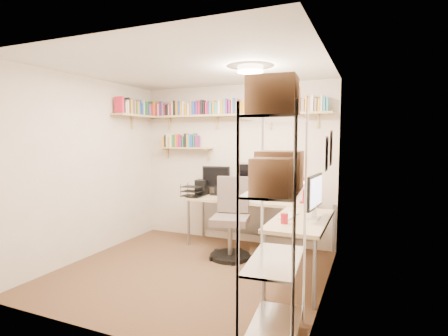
# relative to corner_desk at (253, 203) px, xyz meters

# --- Properties ---
(ground) EXTENTS (3.20, 3.20, 0.00)m
(ground) POSITION_rel_corner_desk_xyz_m (-0.49, -0.96, -0.74)
(ground) COLOR #4D3421
(ground) RESTS_ON ground
(room_shell) EXTENTS (3.24, 3.04, 2.52)m
(room_shell) POSITION_rel_corner_desk_xyz_m (-0.49, -0.96, 0.81)
(room_shell) COLOR beige
(room_shell) RESTS_ON ground
(wall_shelves) EXTENTS (3.12, 1.09, 0.80)m
(wall_shelves) POSITION_rel_corner_desk_xyz_m (-0.92, 0.32, 1.30)
(wall_shelves) COLOR tan
(wall_shelves) RESTS_ON ground
(corner_desk) EXTENTS (2.29, 1.94, 1.29)m
(corner_desk) POSITION_rel_corner_desk_xyz_m (0.00, 0.00, 0.00)
(corner_desk) COLOR beige
(corner_desk) RESTS_ON ground
(office_chair) EXTENTS (0.60, 0.60, 1.12)m
(office_chair) POSITION_rel_corner_desk_xyz_m (-0.24, -0.24, -0.27)
(office_chair) COLOR black
(office_chair) RESTS_ON ground
(wire_rack) EXTENTS (0.48, 0.86, 2.10)m
(wire_rack) POSITION_rel_corner_desk_xyz_m (0.87, -2.05, 0.78)
(wire_rack) COLOR silver
(wire_rack) RESTS_ON ground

